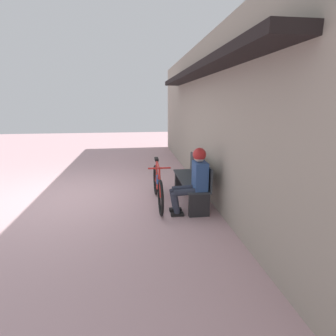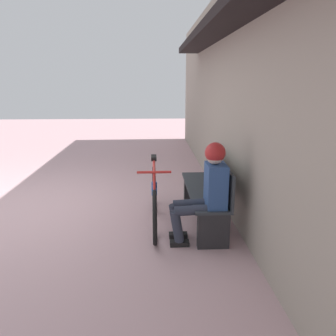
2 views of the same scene
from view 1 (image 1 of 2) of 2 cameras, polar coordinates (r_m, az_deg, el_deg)
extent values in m
plane|color=#C69EA3|center=(5.85, -20.43, -6.04)|extent=(24.00, 24.00, 0.00)
cube|color=#9E9384|center=(5.58, 8.72, 10.61)|extent=(12.00, 0.12, 3.20)
cube|color=black|center=(5.53, 6.12, 19.97)|extent=(6.60, 0.44, 0.12)
cube|color=#2D3338|center=(5.23, 4.81, -2.63)|extent=(1.64, 0.42, 0.03)
cube|color=#2D3338|center=(5.21, 6.95, -0.28)|extent=(1.64, 0.03, 0.40)
cube|color=#232326|center=(6.01, 3.22, -2.53)|extent=(0.10, 0.36, 0.41)
cube|color=#232326|center=(4.59, 6.79, -8.01)|extent=(0.10, 0.36, 0.41)
torus|color=black|center=(5.59, -2.74, -2.61)|extent=(0.64, 0.05, 0.64)
torus|color=black|center=(4.57, -1.59, -6.49)|extent=(0.64, 0.05, 0.64)
cylinder|color=red|center=(4.89, -2.22, 0.76)|extent=(0.58, 0.03, 0.07)
cylinder|color=red|center=(4.91, -2.13, -2.52)|extent=(0.50, 0.03, 0.54)
cylinder|color=red|center=(5.19, -2.44, -1.43)|extent=(0.14, 0.03, 0.56)
cylinder|color=red|center=(5.40, -2.55, -3.53)|extent=(0.41, 0.03, 0.08)
cylinder|color=red|center=(5.38, -2.64, -0.55)|extent=(0.32, 0.02, 0.51)
cylinder|color=red|center=(4.59, -1.74, -3.37)|extent=(0.22, 0.03, 0.47)
cube|color=black|center=(5.17, -2.53, 1.94)|extent=(0.20, 0.07, 0.05)
cylinder|color=red|center=(4.61, -1.89, -0.03)|extent=(0.03, 0.40, 0.03)
cylinder|color=#235199|center=(4.91, -2.13, -2.52)|extent=(0.07, 0.07, 0.17)
cylinder|color=#2D3342|center=(4.71, 3.54, -4.46)|extent=(0.11, 0.44, 0.13)
cylinder|color=#2D3342|center=(4.74, 1.28, -6.76)|extent=(0.11, 0.17, 0.38)
cube|color=black|center=(4.83, 1.63, -9.07)|extent=(0.10, 0.22, 0.06)
cylinder|color=#2D3342|center=(4.52, 4.02, -5.26)|extent=(0.11, 0.44, 0.13)
cylinder|color=#2D3342|center=(4.56, 1.67, -7.65)|extent=(0.11, 0.17, 0.38)
cube|color=black|center=(4.64, 2.02, -10.03)|extent=(0.10, 0.22, 0.06)
cube|color=#2D4C84|center=(4.59, 6.97, -1.67)|extent=(0.34, 0.22, 0.49)
sphere|color=beige|center=(4.51, 6.85, 2.56)|extent=(0.20, 0.20, 0.20)
sphere|color=#B22323|center=(4.50, 6.86, 2.93)|extent=(0.23, 0.23, 0.23)
camera|label=2|loc=(0.90, 20.27, 6.18)|focal=35.00mm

